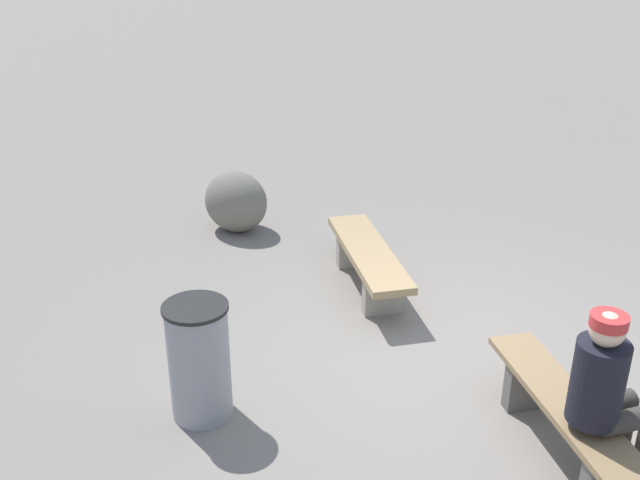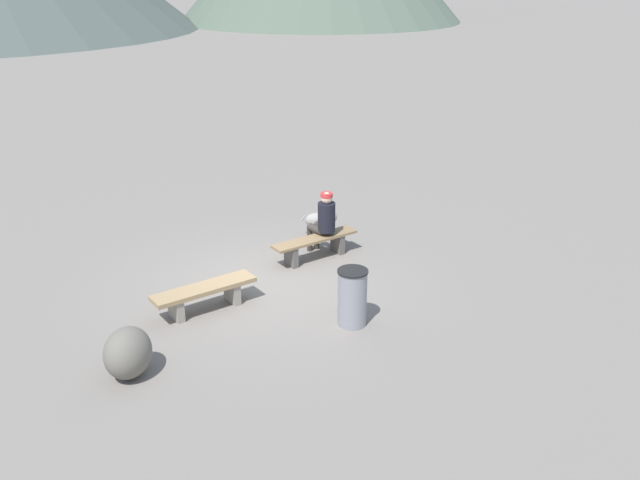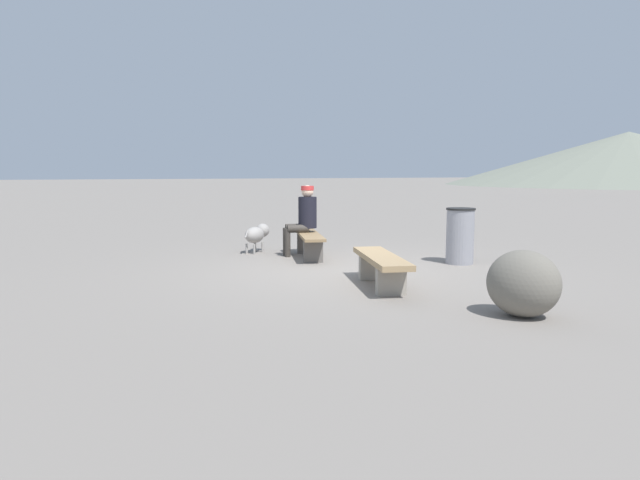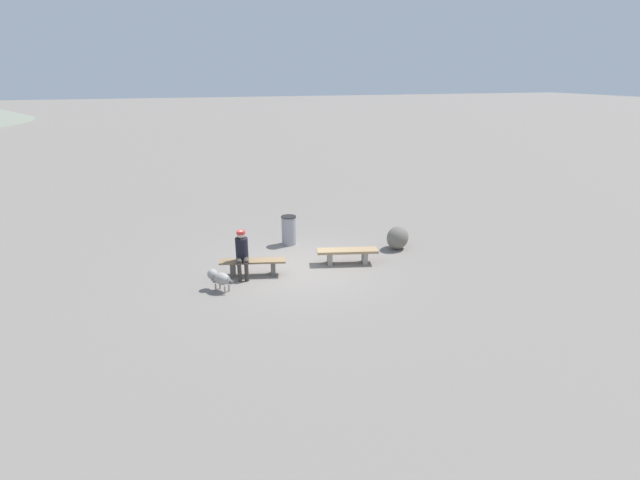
# 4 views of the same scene
# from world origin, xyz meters

# --- Properties ---
(ground) EXTENTS (210.00, 210.00, 0.06)m
(ground) POSITION_xyz_m (0.00, 0.00, -0.03)
(ground) COLOR gray
(bench_left) EXTENTS (1.86, 0.84, 0.44)m
(bench_left) POSITION_xyz_m (-1.42, 0.05, 0.32)
(bench_left) COLOR gray
(bench_left) RESTS_ON ground
(bench_right) EXTENTS (1.87, 0.79, 0.45)m
(bench_right) POSITION_xyz_m (1.42, 0.05, 0.32)
(bench_right) COLOR #605B56
(bench_right) RESTS_ON ground
(seated_person) EXTENTS (0.40, 0.64, 1.33)m
(seated_person) POSITION_xyz_m (1.70, 0.06, 0.77)
(seated_person) COLOR black
(seated_person) RESTS_ON ground
(trash_bin) EXTENTS (0.50, 0.50, 0.97)m
(trash_bin) POSITION_xyz_m (-0.17, -2.14, 0.48)
(trash_bin) COLOR gray
(trash_bin) RESTS_ON ground
(boulder) EXTENTS (1.02, 0.98, 0.74)m
(boulder) POSITION_xyz_m (-3.42, -0.65, 0.37)
(boulder) COLOR #6B665B
(boulder) RESTS_ON ground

